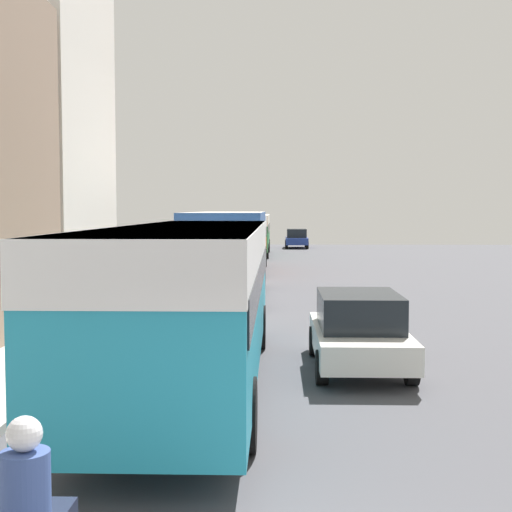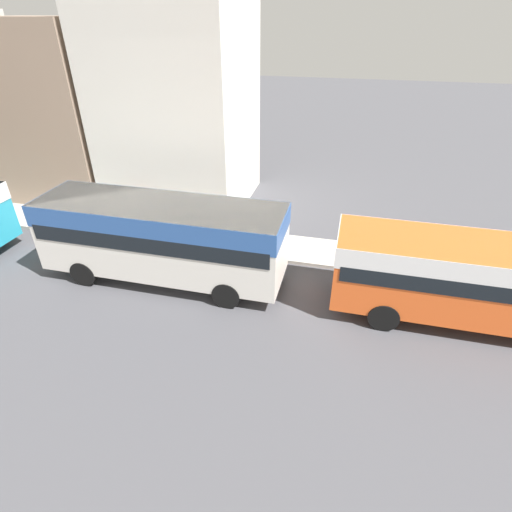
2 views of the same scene
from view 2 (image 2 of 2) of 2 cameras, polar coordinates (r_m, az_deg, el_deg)
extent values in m
cube|color=gray|center=(24.97, -26.42, 18.05)|extent=(6.03, 6.59, 8.71)
cube|color=silver|center=(21.27, -11.10, 22.14)|extent=(6.37, 6.68, 11.19)
cube|color=silver|center=(15.08, -13.26, 2.71)|extent=(2.56, 9.02, 2.60)
cube|color=#2D569E|center=(14.68, -13.69, 5.82)|extent=(2.58, 9.06, 0.78)
cube|color=black|center=(14.93, -13.41, 3.80)|extent=(2.61, 8.66, 0.57)
cylinder|color=black|center=(15.75, -1.67, -0.55)|extent=(0.28, 1.00, 1.00)
cylinder|color=black|center=(13.89, -4.25, -5.54)|extent=(0.28, 1.00, 1.00)
cylinder|color=black|center=(17.89, -19.22, 1.76)|extent=(0.28, 1.00, 1.00)
cylinder|color=black|center=(16.28, -23.36, -2.26)|extent=(0.28, 1.00, 1.00)
cube|color=#EA5B23|center=(14.43, 29.51, -2.88)|extent=(2.43, 9.08, 2.35)
cube|color=white|center=(14.04, 30.38, -0.09)|extent=(2.45, 9.12, 0.71)
cube|color=black|center=(14.28, 29.82, -1.90)|extent=(2.48, 8.72, 0.52)
cylinder|color=black|center=(15.39, 17.55, -3.03)|extent=(0.28, 1.00, 1.00)
cylinder|color=black|center=(13.58, 17.75, -8.22)|extent=(0.28, 1.00, 1.00)
cylinder|color=#232838|center=(20.00, -16.48, 5.53)|extent=(0.29, 0.29, 0.76)
cylinder|color=maroon|center=(19.72, -16.78, 7.35)|extent=(0.36, 0.36, 0.63)
sphere|color=tan|center=(19.56, -16.97, 8.47)|extent=(0.21, 0.21, 0.21)
camera|label=1|loc=(34.09, -58.45, 7.12)|focal=50.00mm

